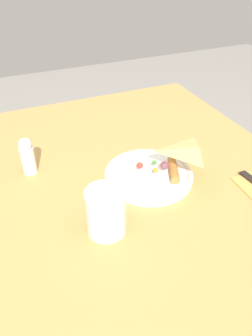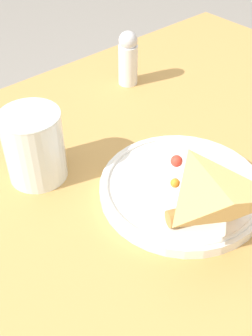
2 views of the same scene
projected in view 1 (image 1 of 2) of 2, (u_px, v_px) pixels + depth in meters
The scene contains 5 objects.
ground_plane at pixel (144, 326), 1.28m from camera, with size 6.00×6.00×0.00m, color gray.
dining_table at pixel (151, 212), 0.92m from camera, with size 1.23×0.87×0.70m.
plate_pizza at pixel (150, 174), 0.90m from camera, with size 0.24×0.24×0.05m.
milk_glass at pixel (106, 214), 0.72m from camera, with size 0.09×0.09×0.11m.
salt_shaker at pixel (27, 156), 0.89m from camera, with size 0.04×0.04×0.11m.
Camera 1 is at (0.59, -0.33, 1.26)m, focal length 35.00 mm.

